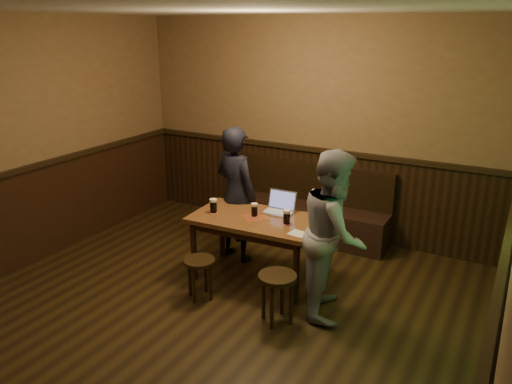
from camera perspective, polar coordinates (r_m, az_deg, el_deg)
The scene contains 12 objects.
room at distance 4.28m, azimuth -8.19°, elevation -1.77°, with size 5.04×6.04×2.84m.
bench at distance 6.63m, azimuth 5.74°, elevation -2.40°, with size 2.20×0.50×0.95m.
pub_table at distance 5.36m, azimuth -0.06°, elevation -3.83°, with size 1.39×0.84×0.73m.
stool_left at distance 5.13m, azimuth -6.47°, elevation -8.54°, with size 0.35×0.35×0.43m.
stool_right at distance 4.70m, azimuth 2.46°, elevation -10.50°, with size 0.40×0.40×0.49m.
pint_left at distance 5.44m, azimuth -4.89°, elevation -1.58°, with size 0.10×0.10×0.16m.
pint_mid at distance 5.32m, azimuth -0.18°, elevation -2.06°, with size 0.09×0.09×0.15m.
pint_right at distance 5.13m, azimuth 3.52°, elevation -2.87°, with size 0.10×0.10×0.15m.
laptop at distance 5.46m, azimuth 2.75°, elevation -1.71°, with size 0.33×0.27×0.23m.
menu at distance 4.92m, azimuth 5.07°, elevation -4.81°, with size 0.22×0.15×0.00m, color silver.
person_suit at distance 5.81m, azimuth -2.30°, elevation -0.25°, with size 0.58×0.38×1.60m, color black.
person_grey at distance 4.76m, azimuth 8.94°, elevation -4.71°, with size 0.79×0.61×1.62m, color gray.
Camera 1 is at (2.46, -2.96, 2.67)m, focal length 35.00 mm.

